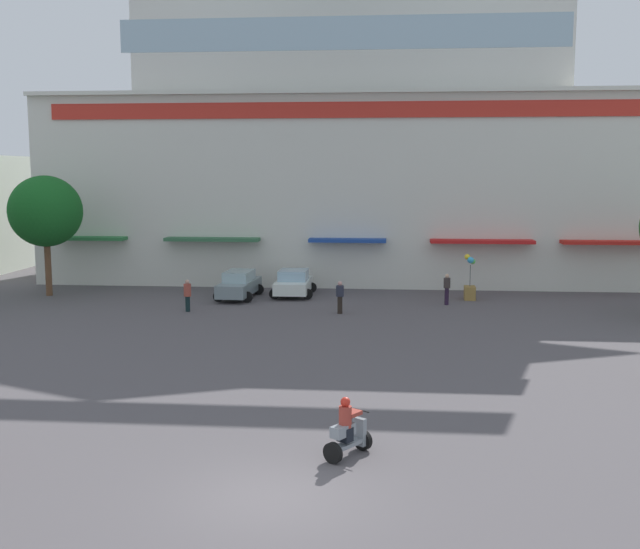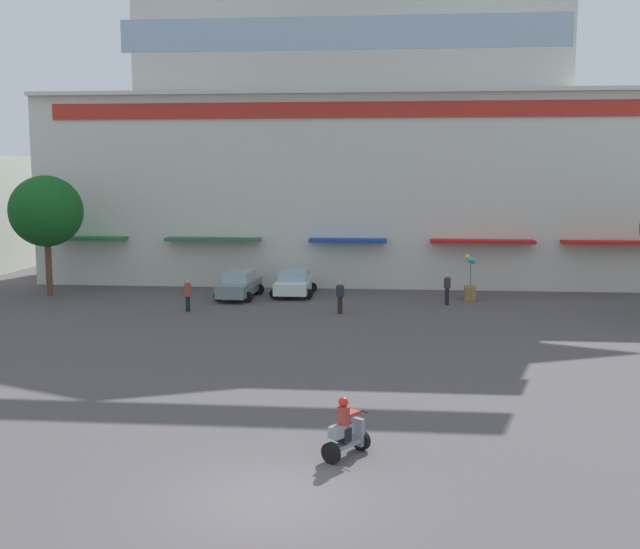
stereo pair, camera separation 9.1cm
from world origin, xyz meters
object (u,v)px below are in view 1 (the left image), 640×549
at_px(plaza_tree_2, 45,212).
at_px(pedestrian_2, 447,287).
at_px(parked_car_0, 239,285).
at_px(balloon_vendor_cart, 470,285).
at_px(parked_car_1, 294,283).
at_px(pedestrian_0, 340,295).
at_px(scooter_rider_0, 348,432).
at_px(pedestrian_1, 187,294).

xyz_separation_m(plaza_tree_2, pedestrian_2, (22.55, -1.13, -3.88)).
xyz_separation_m(parked_car_0, balloon_vendor_cart, (12.87, 0.62, 0.06)).
bearing_deg(plaza_tree_2, parked_car_1, 4.57).
bearing_deg(parked_car_0, balloon_vendor_cart, 2.75).
bearing_deg(pedestrian_0, parked_car_0, 144.59).
relative_size(parked_car_1, scooter_rider_0, 2.55).
relative_size(pedestrian_2, balloon_vendor_cart, 0.65).
bearing_deg(parked_car_1, parked_car_0, -159.87).
bearing_deg(pedestrian_1, parked_car_1, 48.66).
distance_m(scooter_rider_0, pedestrian_1, 21.20).
bearing_deg(pedestrian_0, pedestrian_1, -179.27).
relative_size(pedestrian_0, balloon_vendor_cart, 0.64).
xyz_separation_m(pedestrian_0, balloon_vendor_cart, (6.93, 4.84, -0.08)).
distance_m(plaza_tree_2, scooter_rider_0, 30.07).
height_order(plaza_tree_2, parked_car_0, plaza_tree_2).
height_order(parked_car_1, pedestrian_0, pedestrian_0).
xyz_separation_m(pedestrian_1, balloon_vendor_cart, (14.68, 4.94, -0.09)).
height_order(plaza_tree_2, balloon_vendor_cart, plaza_tree_2).
height_order(pedestrian_2, balloon_vendor_cart, balloon_vendor_cart).
relative_size(pedestrian_0, pedestrian_2, 0.98).
xyz_separation_m(parked_car_0, pedestrian_0, (5.94, -4.23, 0.15)).
height_order(parked_car_0, scooter_rider_0, scooter_rider_0).
height_order(plaza_tree_2, parked_car_1, plaza_tree_2).
xyz_separation_m(pedestrian_2, balloon_vendor_cart, (1.40, 1.79, -0.11)).
distance_m(scooter_rider_0, pedestrian_2, 22.66).
xyz_separation_m(parked_car_1, balloon_vendor_cart, (9.92, -0.46, 0.09)).
distance_m(pedestrian_0, balloon_vendor_cart, 8.46).
xyz_separation_m(scooter_rider_0, pedestrian_1, (-9.14, 19.12, 0.27)).
height_order(parked_car_1, pedestrian_1, pedestrian_1).
distance_m(plaza_tree_2, pedestrian_2, 22.90).
distance_m(parked_car_1, scooter_rider_0, 24.92).
xyz_separation_m(parked_car_0, parked_car_1, (2.95, 1.08, -0.02)).
distance_m(parked_car_1, pedestrian_1, 7.20).
distance_m(parked_car_0, balloon_vendor_cart, 12.89).
height_order(parked_car_1, balloon_vendor_cart, balloon_vendor_cart).
xyz_separation_m(plaza_tree_2, balloon_vendor_cart, (23.95, 0.66, -3.99)).
height_order(scooter_rider_0, balloon_vendor_cart, balloon_vendor_cart).
relative_size(plaza_tree_2, parked_car_0, 1.51).
relative_size(plaza_tree_2, pedestrian_1, 4.18).
relative_size(parked_car_0, pedestrian_1, 2.78).
height_order(scooter_rider_0, pedestrian_2, pedestrian_2).
height_order(plaza_tree_2, pedestrian_1, plaza_tree_2).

